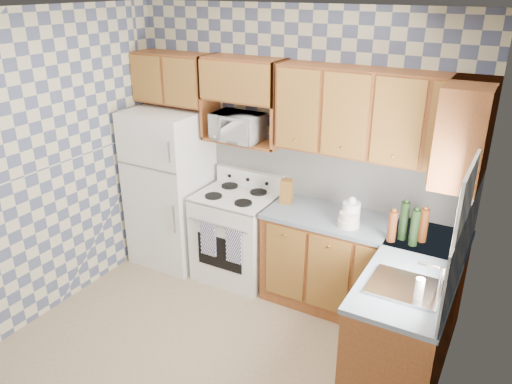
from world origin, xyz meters
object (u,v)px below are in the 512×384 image
stove_body (237,236)px  electric_kettle (351,213)px  microwave (238,127)px  refrigerator (171,188)px

stove_body → electric_kettle: 1.33m
stove_body → microwave: microwave is taller
stove_body → electric_kettle: size_ratio=4.60×
stove_body → microwave: bearing=108.8°
refrigerator → microwave: microwave is taller
electric_kettle → refrigerator: bearing=179.3°
refrigerator → electric_kettle: (2.01, -0.03, 0.18)m
stove_body → electric_kettle: (1.20, -0.05, 0.57)m
stove_body → refrigerator: bearing=-178.2°
stove_body → microwave: 1.14m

